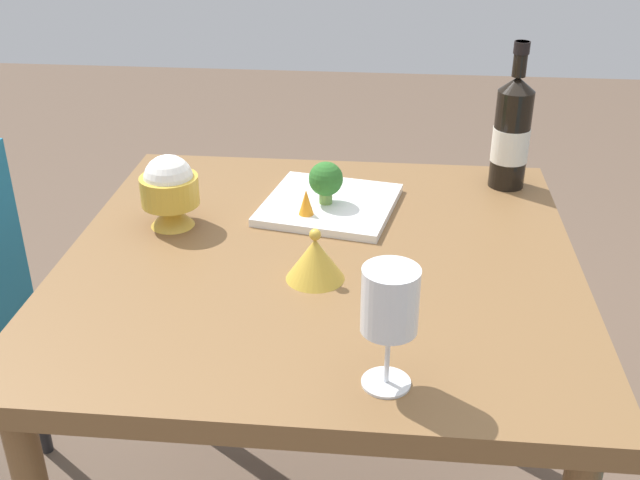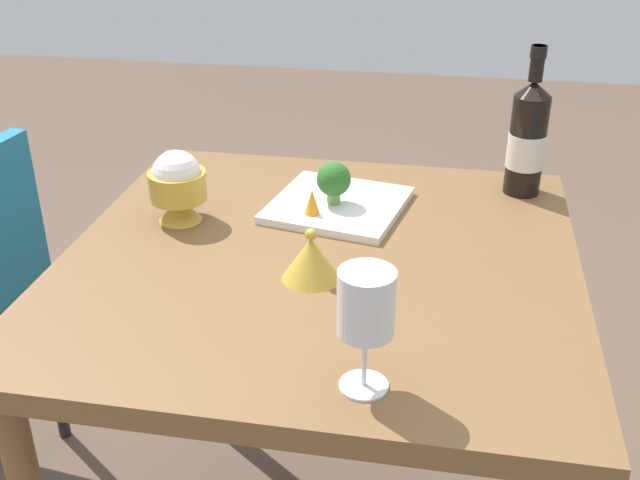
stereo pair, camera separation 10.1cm
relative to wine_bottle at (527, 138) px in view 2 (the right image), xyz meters
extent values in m
cube|color=brown|center=(-0.35, 0.37, -0.14)|extent=(0.91, 0.91, 0.04)
cylinder|color=brown|center=(0.05, -0.03, -0.52)|extent=(0.05, 0.05, 0.72)
cylinder|color=brown|center=(0.05, 0.76, -0.52)|extent=(0.05, 0.05, 0.72)
cylinder|color=black|center=(-0.10, 1.10, -0.66)|extent=(0.03, 0.03, 0.43)
cylinder|color=black|center=(0.00, 0.00, -0.02)|extent=(0.07, 0.07, 0.21)
cone|color=black|center=(0.00, 0.00, 0.10)|extent=(0.07, 0.07, 0.03)
cylinder|color=black|center=(0.00, 0.00, 0.15)|extent=(0.03, 0.03, 0.07)
cylinder|color=black|center=(0.00, 0.00, 0.18)|extent=(0.03, 0.03, 0.02)
cylinder|color=silver|center=(0.00, 0.00, -0.03)|extent=(0.08, 0.08, 0.07)
cylinder|color=white|center=(-0.70, 0.24, -0.12)|extent=(0.07, 0.07, 0.00)
cylinder|color=white|center=(-0.70, 0.24, -0.07)|extent=(0.01, 0.01, 0.08)
cylinder|color=white|center=(-0.70, 0.24, 0.01)|extent=(0.08, 0.08, 0.09)
cone|color=gold|center=(-0.26, 0.66, -0.10)|extent=(0.08, 0.08, 0.04)
cylinder|color=gold|center=(-0.26, 0.66, -0.05)|extent=(0.11, 0.11, 0.05)
sphere|color=white|center=(-0.26, 0.66, -0.02)|extent=(0.09, 0.09, 0.09)
cone|color=gold|center=(-0.43, 0.37, -0.08)|extent=(0.10, 0.10, 0.07)
sphere|color=gold|center=(-0.43, 0.37, -0.04)|extent=(0.02, 0.02, 0.02)
cube|color=white|center=(-0.15, 0.37, -0.11)|extent=(0.29, 0.29, 0.02)
cylinder|color=#729E4C|center=(-0.16, 0.37, -0.09)|extent=(0.03, 0.03, 0.03)
sphere|color=#2D6B28|center=(-0.16, 0.37, -0.05)|extent=(0.07, 0.07, 0.07)
cone|color=orange|center=(-0.22, 0.41, -0.08)|extent=(0.03, 0.03, 0.05)
camera|label=1|loc=(-1.55, 0.25, 0.54)|focal=43.26mm
camera|label=2|loc=(-1.54, 0.15, 0.54)|focal=43.26mm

